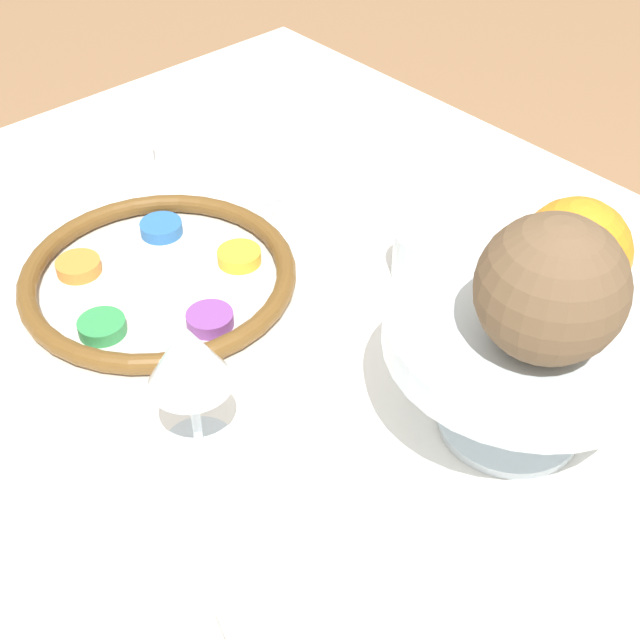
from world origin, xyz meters
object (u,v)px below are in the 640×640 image
object	(u,v)px
seder_plate	(159,279)
fruit_stand	(525,340)
wine_glass	(188,360)
cup_far	(428,254)
coconut	(551,289)
cup_near	(122,149)
orange_fruit	(575,253)

from	to	relation	value
seder_plate	fruit_stand	bearing A→B (deg)	18.81
wine_glass	cup_far	distance (m)	0.32
seder_plate	coconut	size ratio (longest dim) A/B	2.52
coconut	cup_near	distance (m)	0.62
seder_plate	coconut	bearing A→B (deg)	14.44
wine_glass	orange_fruit	distance (m)	0.31
fruit_stand	coconut	world-z (taller)	coconut
wine_glass	cup_near	size ratio (longest dim) A/B	1.88
seder_plate	wine_glass	world-z (taller)	wine_glass
wine_glass	cup_far	xyz separation A→B (m)	(-0.03, 0.31, -0.07)
fruit_stand	orange_fruit	bearing A→B (deg)	85.12
wine_glass	cup_near	bearing A→B (deg)	155.17
cup_near	orange_fruit	bearing A→B (deg)	5.92
fruit_stand	cup_far	size ratio (longest dim) A/B	3.14
fruit_stand	cup_near	world-z (taller)	fruit_stand
orange_fruit	wine_glass	bearing A→B (deg)	-122.49
fruit_stand	orange_fruit	world-z (taller)	orange_fruit
wine_glass	coconut	world-z (taller)	coconut
coconut	cup_far	xyz separation A→B (m)	(-0.22, 0.12, -0.15)
fruit_stand	coconut	bearing A→B (deg)	-41.36
orange_fruit	cup_near	bearing A→B (deg)	-174.08
seder_plate	orange_fruit	bearing A→B (deg)	24.17
seder_plate	cup_far	xyz separation A→B (m)	(0.17, 0.22, 0.01)
seder_plate	cup_near	xyz separation A→B (m)	(-0.22, 0.10, 0.01)
coconut	orange_fruit	bearing A→B (deg)	109.74
orange_fruit	coconut	bearing A→B (deg)	-70.26
seder_plate	fruit_stand	size ratio (longest dim) A/B	1.22
wine_glass	orange_fruit	size ratio (longest dim) A/B	1.58
fruit_stand	cup_near	bearing A→B (deg)	-177.97
wine_glass	seder_plate	bearing A→B (deg)	154.45
coconut	cup_far	world-z (taller)	coconut
wine_glass	orange_fruit	bearing A→B (deg)	57.51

